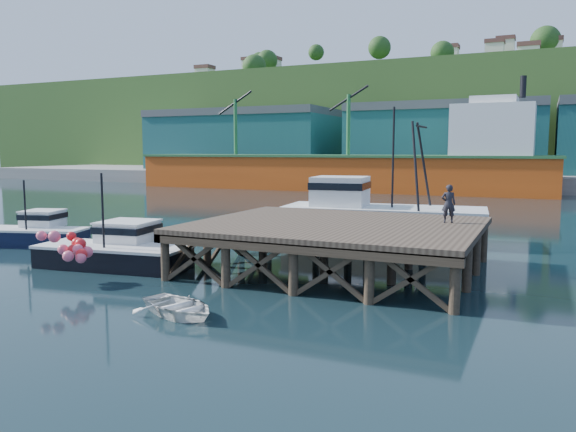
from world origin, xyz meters
The scene contains 12 objects.
ground centered at (0.00, 0.00, 0.00)m, with size 300.00×300.00×0.00m, color black.
wharf centered at (5.50, -0.19, 1.94)m, with size 12.00×10.00×2.62m.
far_quay centered at (0.00, 70.00, 1.00)m, with size 160.00×40.00×2.00m, color gray.
warehouse_left centered at (-35.00, 65.00, 6.50)m, with size 32.00×16.00×9.00m, color #195352.
warehouse_mid centered at (0.00, 65.00, 6.50)m, with size 28.00×16.00×9.00m, color #195352.
cargo_ship centered at (-8.46, 48.00, 3.31)m, with size 55.50×10.00×13.75m.
hillside centered at (0.00, 100.00, 11.00)m, with size 220.00×50.00×22.00m, color #2D511E.
boat_navy centered at (-12.12, -0.60, 0.74)m, with size 6.22×4.04×3.66m.
boat_black centered at (-3.91, -3.33, 0.79)m, with size 7.23×6.02×4.29m.
trawler centered at (4.94, 8.90, 1.59)m, with size 11.92×5.38×7.72m.
dinghy centered at (3.23, -8.58, 0.32)m, with size 2.20×3.07×0.64m, color white.
dockworker centered at (9.92, 1.96, 2.96)m, with size 0.61×0.40×1.67m, color black.
Camera 1 is at (13.62, -23.01, 5.28)m, focal length 35.00 mm.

